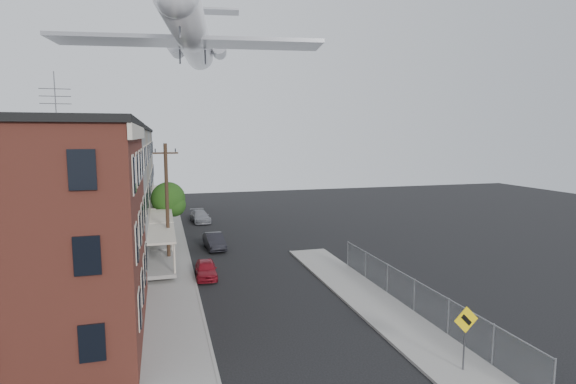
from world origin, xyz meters
name	(u,v)px	position (x,y,z in m)	size (l,w,h in m)	color
ground	(325,380)	(0.00, 0.00, 0.00)	(120.00, 120.00, 0.00)	black
sidewalk_left	(169,245)	(-5.50, 24.00, 0.06)	(3.00, 62.00, 0.12)	gray
sidewalk_right	(380,308)	(5.50, 6.00, 0.06)	(3.00, 26.00, 0.12)	gray
curb_left	(186,244)	(-4.05, 24.00, 0.07)	(0.15, 62.00, 0.14)	gray
curb_right	(356,310)	(4.05, 6.00, 0.07)	(0.15, 26.00, 0.14)	gray
corner_building	(25,232)	(-12.00, 7.00, 5.16)	(10.31, 12.30, 12.15)	#3D1B13
row_house_a	(67,203)	(-11.96, 16.50, 5.13)	(11.98, 7.00, 10.30)	slate
row_house_b	(85,191)	(-11.96, 23.50, 5.13)	(11.98, 7.00, 10.30)	#6E6357
row_house_c	(96,182)	(-11.96, 30.50, 5.13)	(11.98, 7.00, 10.30)	slate
row_house_d	(105,176)	(-11.96, 37.50, 5.13)	(11.98, 7.00, 10.30)	#6E6357
row_house_e	(112,171)	(-11.96, 44.50, 5.13)	(11.98, 7.00, 10.30)	slate
chainlink_fence	(414,295)	(7.00, 5.00, 1.00)	(0.06, 18.06, 1.90)	gray
warning_sign	(465,328)	(5.60, -1.03, 1.88)	(1.10, 0.11, 2.80)	#515156
utility_pole	(167,203)	(-5.60, 18.00, 4.67)	(1.80, 0.26, 9.00)	black
street_tree	(170,200)	(-5.27, 27.92, 3.45)	(3.22, 3.20, 5.20)	black
car_near	(206,269)	(-3.25, 14.22, 0.59)	(1.40, 3.48, 1.19)	maroon
car_mid	(214,241)	(-1.80, 21.90, 0.67)	(1.41, 4.05, 1.33)	black
car_far	(200,216)	(-1.96, 34.28, 0.64)	(1.80, 4.43, 1.29)	gray
airplane	(192,35)	(-3.04, 24.77, 18.06)	(21.85, 24.95, 7.18)	white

